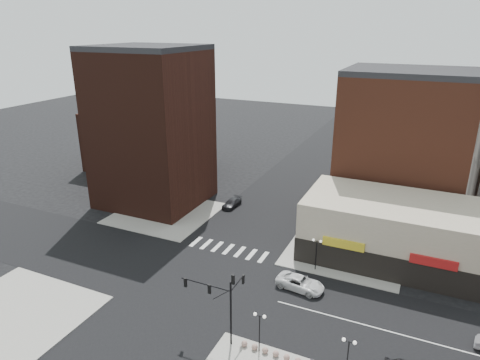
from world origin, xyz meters
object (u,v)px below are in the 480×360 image
at_px(white_suv, 300,283).
at_px(street_lamp_se_a, 260,323).
at_px(street_lamp_se_b, 348,349).
at_px(traffic_signal, 223,296).
at_px(street_lamp_ne, 317,247).
at_px(dark_sedan_north, 232,203).

bearing_deg(white_suv, street_lamp_se_a, -175.94).
xyz_separation_m(street_lamp_se_a, street_lamp_se_b, (8.00, 0.00, 0.00)).
distance_m(street_lamp_se_a, white_suv, 11.66).
distance_m(street_lamp_se_a, street_lamp_se_b, 8.00).
bearing_deg(street_lamp_se_a, traffic_signal, 177.43).
height_order(street_lamp_ne, dark_sedan_north, street_lamp_ne).
bearing_deg(street_lamp_se_b, street_lamp_ne, 113.63).
bearing_deg(street_lamp_se_a, street_lamp_se_b, 0.00).
bearing_deg(street_lamp_ne, white_suv, -96.49).
bearing_deg(traffic_signal, street_lamp_se_a, -2.57).
bearing_deg(white_suv, street_lamp_se_b, -140.05).
bearing_deg(street_lamp_se_a, white_suv, 87.61).
height_order(street_lamp_se_a, street_lamp_se_b, same).
xyz_separation_m(traffic_signal, dark_sedan_north, (-13.14, 29.25, -4.31)).
bearing_deg(street_lamp_ne, street_lamp_se_a, -93.58).
relative_size(street_lamp_se_b, white_suv, 0.75).
bearing_deg(traffic_signal, street_lamp_se_b, -0.82).
height_order(street_lamp_se_a, dark_sedan_north, street_lamp_se_a).
distance_m(street_lamp_se_b, street_lamp_ne, 17.46).
bearing_deg(traffic_signal, street_lamp_ne, 73.25).
distance_m(white_suv, dark_sedan_north, 25.05).
distance_m(traffic_signal, street_lamp_se_b, 11.88).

